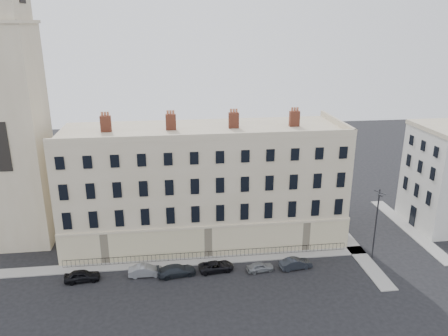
{
  "coord_description": "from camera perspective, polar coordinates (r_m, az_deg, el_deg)",
  "views": [
    {
      "loc": [
        -10.19,
        -42.29,
        27.86
      ],
      "look_at": [
        -3.51,
        10.0,
        10.29
      ],
      "focal_mm": 35.0,
      "sensor_mm": 36.0,
      "label": 1
    }
  ],
  "objects": [
    {
      "name": "pavement_terrace",
      "position": [
        54.85,
        -6.22,
        -12.13
      ],
      "size": [
        48.0,
        2.0,
        0.12
      ],
      "primitive_type": "cube",
      "color": "gray",
      "rests_on": "ground"
    },
    {
      "name": "streetlamp",
      "position": [
        56.32,
        19.27,
        -6.54
      ],
      "size": [
        0.94,
        1.86,
        9.15
      ],
      "rotation": [
        0.0,
        0.0,
        0.41
      ],
      "color": "#2D2D32",
      "rests_on": "ground"
    },
    {
      "name": "car_e",
      "position": [
        52.84,
        4.75,
        -12.75
      ],
      "size": [
        3.39,
        1.74,
        1.1
      ],
      "primitive_type": "imported",
      "rotation": [
        0.0,
        0.0,
        1.71
      ],
      "color": "gray",
      "rests_on": "ground"
    },
    {
      "name": "car_d",
      "position": [
        52.74,
        -1.01,
        -12.72
      ],
      "size": [
        4.36,
        2.4,
        1.16
      ],
      "primitive_type": "imported",
      "rotation": [
        0.0,
        0.0,
        1.69
      ],
      "color": "black",
      "rests_on": "ground"
    },
    {
      "name": "pavement_east_return",
      "position": [
        61.96,
        15.76,
        -8.98
      ],
      "size": [
        2.0,
        24.0,
        0.12
      ],
      "primitive_type": "cube",
      "color": "gray",
      "rests_on": "ground"
    },
    {
      "name": "car_a",
      "position": [
        53.31,
        -18.04,
        -13.24
      ],
      "size": [
        4.05,
        1.92,
        1.34
      ],
      "primitive_type": "imported",
      "rotation": [
        0.0,
        0.0,
        1.66
      ],
      "color": "black",
      "rests_on": "ground"
    },
    {
      "name": "car_b",
      "position": [
        52.58,
        -10.19,
        -13.06
      ],
      "size": [
        3.95,
        1.42,
        1.3
      ],
      "primitive_type": "imported",
      "rotation": [
        0.0,
        0.0,
        1.58
      ],
      "color": "slate",
      "rests_on": "ground"
    },
    {
      "name": "car_f",
      "position": [
        53.84,
        9.34,
        -12.2
      ],
      "size": [
        4.05,
        1.9,
        1.28
      ],
      "primitive_type": "imported",
      "rotation": [
        0.0,
        0.0,
        1.71
      ],
      "color": "#1F2329",
      "rests_on": "ground"
    },
    {
      "name": "church_tower",
      "position": [
        60.37,
        -26.6,
        7.74
      ],
      "size": [
        8.0,
        8.13,
        44.0
      ],
      "color": "#BEAE8D",
      "rests_on": "ground"
    },
    {
      "name": "pavement_adjacent",
      "position": [
        67.89,
        22.98,
        -7.31
      ],
      "size": [
        2.0,
        20.0,
        0.12
      ],
      "primitive_type": "cube",
      "color": "gray",
      "rests_on": "ground"
    },
    {
      "name": "railings",
      "position": [
        55.11,
        -2.0,
        -11.28
      ],
      "size": [
        35.0,
        0.04,
        0.96
      ],
      "color": "black",
      "rests_on": "ground"
    },
    {
      "name": "terrace",
      "position": [
        58.1,
        -2.66,
        -2.1
      ],
      "size": [
        36.22,
        12.22,
        17.0
      ],
      "color": "#BEAE8D",
      "rests_on": "ground"
    },
    {
      "name": "car_c",
      "position": [
        52.13,
        -6.22,
        -13.15
      ],
      "size": [
        4.69,
        2.46,
        1.3
      ],
      "primitive_type": "imported",
      "rotation": [
        0.0,
        0.0,
        1.72
      ],
      "color": "#20242A",
      "rests_on": "ground"
    },
    {
      "name": "ground",
      "position": [
        51.66,
        5.44,
        -14.3
      ],
      "size": [
        160.0,
        160.0,
        0.0
      ],
      "primitive_type": "plane",
      "color": "black",
      "rests_on": "ground"
    }
  ]
}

